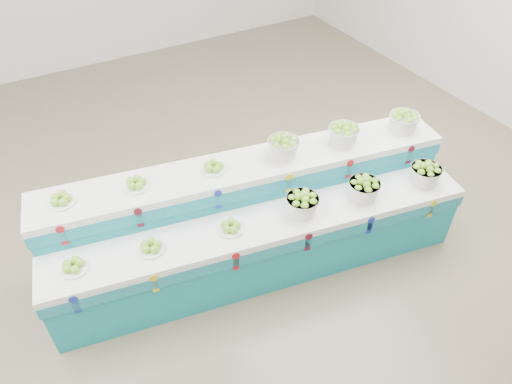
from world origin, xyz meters
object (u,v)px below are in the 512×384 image
Objects in this scene: display_stand at (256,220)px; plate_upper_mid at (136,183)px; basket_upper_right at (404,121)px; basket_lower_left at (302,204)px.

display_stand is 17.43× the size of plate_upper_mid.
basket_upper_right is (1.67, -0.04, 0.62)m from display_stand.
display_stand is 1.18m from plate_upper_mid.
basket_lower_left is at bearing -29.48° from plate_upper_mid.
plate_upper_mid reaches higher than basket_lower_left.
basket_lower_left is 1.47m from plate_upper_mid.
display_stand is at bearing 178.49° from basket_upper_right.
plate_upper_mid is at bearing 170.09° from basket_upper_right.
display_stand is 0.54m from basket_lower_left.
basket_upper_right is at bearing 10.70° from basket_lower_left.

